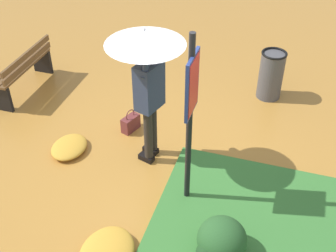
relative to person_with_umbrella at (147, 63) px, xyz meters
The scene contains 9 objects.
ground_plane 1.57m from the person_with_umbrella, 47.61° to the left, with size 18.00×18.00×0.00m, color #B27A33.
person_with_umbrella is the anchor object (origin of this frame).
info_sign_post 0.89m from the person_with_umbrella, 52.22° to the left, with size 0.44×0.07×2.30m.
handbag 1.62m from the person_with_umbrella, 138.14° to the right, with size 0.33×0.24×0.37m.
park_bench 3.08m from the person_with_umbrella, 112.31° to the right, with size 1.40×0.37×0.75m.
trash_bin 2.79m from the person_with_umbrella, 147.45° to the left, with size 0.42×0.42×0.83m.
shrub_cluster 2.24m from the person_with_umbrella, 44.47° to the left, with size 0.61×0.55×0.50m.
leaf_pile_near_person 1.90m from the person_with_umbrella, 82.52° to the right, with size 0.61×0.49×0.13m.
leaf_pile_by_bench 2.24m from the person_with_umbrella, ahead, with size 0.75×0.60×0.16m.
Camera 1 is at (4.26, 1.50, 4.19)m, focal length 47.48 mm.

